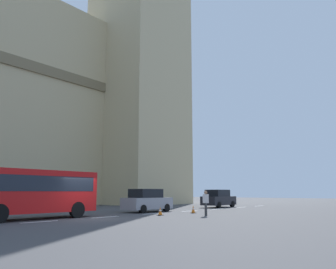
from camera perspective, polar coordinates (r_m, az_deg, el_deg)
The scene contains 7 objects.
ground_plane at distance 22.17m, azimuth -13.50°, elevation -13.47°, with size 160.00×160.00×0.00m, color #424244.
lane_centre_marking at distance 26.31m, azimuth -2.53°, elevation -13.04°, with size 39.00×0.16×0.01m.
sedan_lead at distance 28.42m, azimuth -3.49°, elevation -10.94°, with size 4.40×1.86×1.85m.
sedan_trailing at distance 37.41m, azimuth 8.43°, elevation -10.52°, with size 4.40×1.86×1.85m.
traffic_cone_west at distance 24.39m, azimuth -1.30°, elevation -12.67°, with size 0.36×0.36×0.58m.
traffic_cone_middle at distance 27.07m, azimuth 4.23°, elevation -12.34°, with size 0.36×0.36×0.58m.
pedestrian_near_cones at distance 23.99m, azimuth 6.31°, elevation -11.16°, with size 0.40×0.47×1.69m.
Camera 1 is at (-13.37, -17.61, 1.61)m, focal length 36.57 mm.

